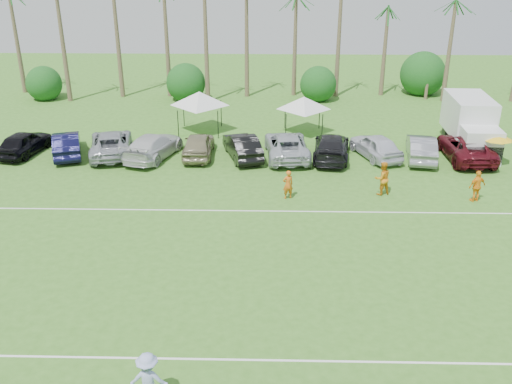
{
  "coord_description": "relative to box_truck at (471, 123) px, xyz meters",
  "views": [
    {
      "loc": [
        1.58,
        -13.89,
        13.58
      ],
      "look_at": [
        0.94,
        12.95,
        1.6
      ],
      "focal_mm": 40.0,
      "sensor_mm": 36.0,
      "label": 1
    }
  ],
  "objects": [
    {
      "name": "bush_tree_3",
      "position": [
        0.39,
        14.52,
        -0.07
      ],
      "size": [
        4.0,
        4.0,
        4.0
      ],
      "color": "brown",
      "rests_on": "ground"
    },
    {
      "name": "parked_car_1",
      "position": [
        -27.77,
        -2.06,
        -1.05
      ],
      "size": [
        3.21,
        5.25,
        1.63
      ],
      "primitive_type": "imported",
      "rotation": [
        0.0,
        0.0,
        3.46
      ],
      "color": "#0E0E33",
      "rests_on": "ground"
    },
    {
      "name": "bush_tree_1",
      "position": [
        -21.61,
        14.52,
        -0.07
      ],
      "size": [
        4.0,
        4.0,
        4.0
      ],
      "color": "brown",
      "rests_on": "ground"
    },
    {
      "name": "frisbee_player",
      "position": [
        -17.72,
        -24.57,
        -0.91
      ],
      "size": [
        1.25,
        0.85,
        1.92
      ],
      "rotation": [
        0.0,
        0.0,
        3.12
      ],
      "color": "#9CA9DD",
      "rests_on": "ground"
    },
    {
      "name": "parked_car_0",
      "position": [
        -30.75,
        -1.87,
        -1.05
      ],
      "size": [
        2.74,
        5.06,
        1.63
      ],
      "primitive_type": "imported",
      "rotation": [
        0.0,
        0.0,
        2.96
      ],
      "color": "black",
      "rests_on": "ground"
    },
    {
      "name": "bush_tree_2",
      "position": [
        -9.61,
        14.52,
        -0.07
      ],
      "size": [
        4.0,
        4.0,
        4.0
      ],
      "color": "brown",
      "rests_on": "ground"
    },
    {
      "name": "palm_tree_1",
      "position": [
        -32.61,
        13.52,
        6.48
      ],
      "size": [
        2.4,
        2.4,
        9.9
      ],
      "color": "brown",
      "rests_on": "ground"
    },
    {
      "name": "palm_tree_8",
      "position": [
        -2.61,
        13.52,
        5.61
      ],
      "size": [
        2.4,
        2.4,
        8.9
      ],
      "color": "brown",
      "rests_on": "ground"
    },
    {
      "name": "parked_car_6",
      "position": [
        -12.82,
        -2.02,
        -1.05
      ],
      "size": [
        3.15,
        6.06,
        1.63
      ],
      "primitive_type": "imported",
      "rotation": [
        0.0,
        0.0,
        3.22
      ],
      "color": "#B1B6BD",
      "rests_on": "ground"
    },
    {
      "name": "market_umbrella",
      "position": [
        0.63,
        -3.16,
        0.09
      ],
      "size": [
        1.96,
        1.96,
        2.19
      ],
      "color": "black",
      "rests_on": "ground"
    },
    {
      "name": "palm_tree_4",
      "position": [
        -19.61,
        13.52,
        5.61
      ],
      "size": [
        2.4,
        2.4,
        8.9
      ],
      "color": "brown",
      "rests_on": "ground"
    },
    {
      "name": "sideline_player_c",
      "position": [
        -2.37,
        -8.9,
        -0.95
      ],
      "size": [
        1.17,
        0.83,
        1.84
      ],
      "primitive_type": "imported",
      "rotation": [
        0.0,
        0.0,
        3.54
      ],
      "color": "orange",
      "rests_on": "ground"
    },
    {
      "name": "canopy_tent_left",
      "position": [
        -19.25,
        3.27,
        1.27
      ],
      "size": [
        4.53,
        4.53,
        3.67
      ],
      "color": "black",
      "rests_on": "ground"
    },
    {
      "name": "parked_car_9",
      "position": [
        -3.85,
        -2.23,
        -1.05
      ],
      "size": [
        2.49,
        5.16,
        1.63
      ],
      "primitive_type": "imported",
      "rotation": [
        0.0,
        0.0,
        2.98
      ],
      "color": "gray",
      "rests_on": "ground"
    },
    {
      "name": "sideline_player_b",
      "position": [
        -7.5,
        -8.07,
        -0.87
      ],
      "size": [
        1.17,
        1.04,
        2.0
      ],
      "primitive_type": "imported",
      "rotation": [
        0.0,
        0.0,
        3.49
      ],
      "color": "orange",
      "rests_on": "ground"
    },
    {
      "name": "parked_car_8",
      "position": [
        -6.84,
        -1.97,
        -1.05
      ],
      "size": [
        3.43,
        5.16,
        1.63
      ],
      "primitive_type": "imported",
      "rotation": [
        0.0,
        0.0,
        3.49
      ],
      "color": "silver",
      "rests_on": "ground"
    },
    {
      "name": "field_lines",
      "position": [
        -15.61,
        -16.48,
        -1.86
      ],
      "size": [
        80.0,
        12.1,
        0.01
      ],
      "color": "white",
      "rests_on": "ground"
    },
    {
      "name": "parked_car_7",
      "position": [
        -9.83,
        -2.15,
        -1.05
      ],
      "size": [
        3.0,
        5.88,
        1.63
      ],
      "primitive_type": "imported",
      "rotation": [
        0.0,
        0.0,
        3.01
      ],
      "color": "black",
      "rests_on": "ground"
    },
    {
      "name": "parked_car_2",
      "position": [
        -24.78,
        -1.86,
        -1.05
      ],
      "size": [
        3.95,
        6.33,
        1.63
      ],
      "primitive_type": "imported",
      "rotation": [
        0.0,
        0.0,
        3.37
      ],
      "color": "#9B9FA6",
      "rests_on": "ground"
    },
    {
      "name": "bush_tree_0",
      "position": [
        -34.61,
        14.52,
        -0.07
      ],
      "size": [
        4.0,
        4.0,
        4.0
      ],
      "color": "brown",
      "rests_on": "ground"
    },
    {
      "name": "box_truck",
      "position": [
        0.0,
        0.0,
        0.0
      ],
      "size": [
        2.85,
        6.88,
        3.5
      ],
      "rotation": [
        0.0,
        0.0,
        -0.04
      ],
      "color": "silver",
      "rests_on": "ground"
    },
    {
      "name": "parked_car_4",
      "position": [
        -18.8,
        -2.03,
        -1.05
      ],
      "size": [
        1.97,
        4.81,
        1.63
      ],
      "primitive_type": "imported",
      "rotation": [
        0.0,
        0.0,
        3.15
      ],
      "color": "gray",
      "rests_on": "ground"
    },
    {
      "name": "parked_car_5",
      "position": [
        -15.81,
        -2.21,
        -1.05
      ],
      "size": [
        3.07,
        5.24,
        1.63
      ],
      "primitive_type": "imported",
      "rotation": [
        0.0,
        0.0,
        3.43
      ],
      "color": "black",
      "rests_on": "ground"
    },
    {
      "name": "palm_tree_0",
      "position": [
        -37.61,
        13.52,
        5.61
      ],
      "size": [
        2.4,
        2.4,
        8.9
      ],
      "color": "brown",
      "rests_on": "ground"
    },
    {
      "name": "palm_tree_5",
      "position": [
        -15.61,
        13.52,
        6.48
      ],
      "size": [
        2.4,
        2.4,
        9.9
      ],
      "color": "brown",
      "rests_on": "ground"
    },
    {
      "name": "sideline_player_a",
      "position": [
        -12.92,
        -8.75,
        -1.02
      ],
      "size": [
        0.72,
        0.59,
        1.69
      ],
      "primitive_type": "imported",
      "rotation": [
        0.0,
        0.0,
        3.49
      ],
      "color": "orange",
      "rests_on": "ground"
    },
    {
      "name": "parked_car_3",
      "position": [
        -21.79,
        -2.34,
        -1.05
      ],
      "size": [
        3.8,
        6.04,
        1.63
      ],
      "primitive_type": "imported",
      "rotation": [
        0.0,
        0.0,
        2.85
      ],
      "color": "silver",
      "rests_on": "ground"
    },
    {
      "name": "canopy_tent_right",
      "position": [
        -11.46,
        3.05,
        0.99
      ],
      "size": [
        4.12,
        4.12,
        3.34
      ],
      "color": "black",
      "rests_on": "ground"
    },
    {
      "name": "palm_tree_9",
      "position": [
        2.39,
        13.52,
        6.48
      ],
      "size": [
        2.4,
        2.4,
        9.9
      ],
      "color": "brown",
      "rests_on": "ground"
    },
    {
      "name": "parked_car_10",
      "position": [
        -0.86,
        -2.14,
        -1.05
      ],
      "size": [
        2.77,
        5.9,
        1.63
      ],
      "primitive_type": "imported",
      "rotation": [
        0.0,
        0.0,
        3.15
      ],
      "color": "#550F19",
      "rests_on": "ground"
    }
  ]
}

